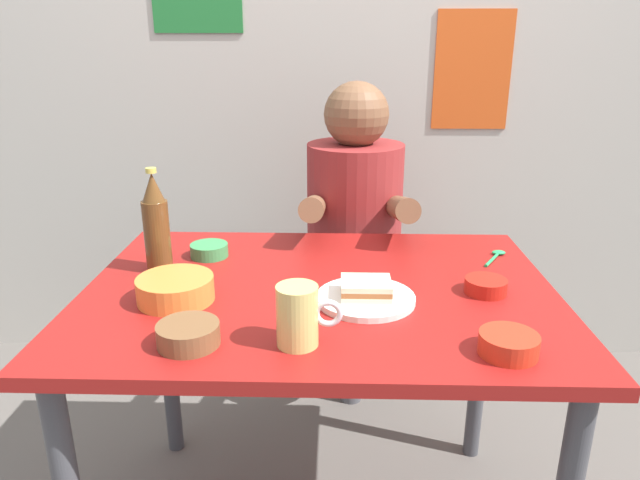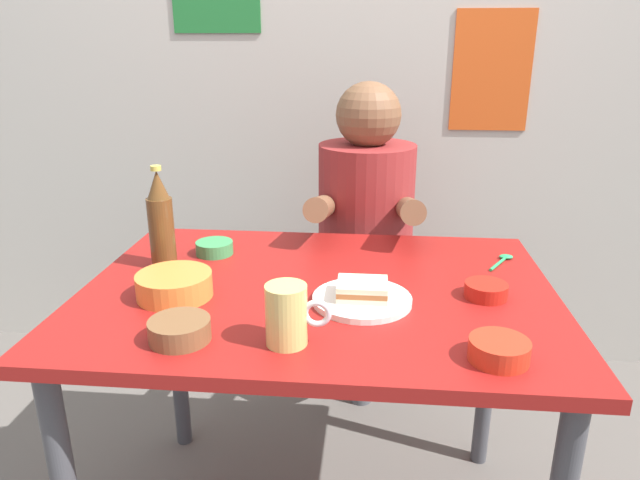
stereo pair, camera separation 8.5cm
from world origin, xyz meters
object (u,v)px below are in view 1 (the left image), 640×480
at_px(plate_orange, 366,298).
at_px(beer_bottle, 156,225).
at_px(stool, 352,316).
at_px(sandwich, 366,288).
at_px(sambal_bowl_red, 486,285).
at_px(beer_mug, 299,316).
at_px(person_seated, 355,206).
at_px(dining_table, 319,323).

distance_m(plate_orange, beer_bottle, 0.55).
relative_size(stool, sandwich, 4.09).
xyz_separation_m(plate_orange, sambal_bowl_red, (0.28, 0.05, 0.01)).
bearing_deg(beer_bottle, sambal_bowl_red, -8.41).
relative_size(stool, beer_bottle, 1.72).
bearing_deg(beer_mug, plate_orange, 55.04).
height_order(person_seated, plate_orange, person_seated).
bearing_deg(sambal_bowl_red, plate_orange, -169.06).
distance_m(beer_mug, beer_bottle, 0.53).
height_order(person_seated, sambal_bowl_red, person_seated).
distance_m(stool, sambal_bowl_red, 0.82).
height_order(stool, beer_bottle, beer_bottle).
bearing_deg(dining_table, person_seated, 80.79).
height_order(person_seated, sandwich, person_seated).
bearing_deg(person_seated, dining_table, -99.21).
bearing_deg(sambal_bowl_red, beer_mug, -149.00).
height_order(dining_table, sandwich, sandwich).
height_order(stool, beer_mug, beer_mug).
xyz_separation_m(beer_mug, beer_bottle, (-0.37, 0.36, 0.06)).
bearing_deg(dining_table, beer_mug, -96.56).
bearing_deg(person_seated, beer_mug, -98.41).
relative_size(person_seated, sambal_bowl_red, 7.49).
xyz_separation_m(dining_table, beer_bottle, (-0.40, 0.10, 0.21)).
height_order(plate_orange, sambal_bowl_red, sambal_bowl_red).
relative_size(plate_orange, sambal_bowl_red, 2.29).
bearing_deg(beer_mug, dining_table, 83.44).
xyz_separation_m(stool, beer_bottle, (-0.51, -0.53, 0.51)).
distance_m(stool, beer_bottle, 0.89).
distance_m(sandwich, beer_mug, 0.24).
bearing_deg(beer_mug, stool, 81.70).
height_order(sandwich, beer_bottle, beer_bottle).
xyz_separation_m(beer_bottle, sambal_bowl_red, (0.79, -0.12, -0.10)).
xyz_separation_m(person_seated, sambal_bowl_red, (0.28, -0.64, -0.01)).
bearing_deg(beer_bottle, person_seated, 46.01).
bearing_deg(plate_orange, stool, 90.39).
height_order(stool, sambal_bowl_red, sambal_bowl_red).
bearing_deg(sambal_bowl_red, sandwich, -169.06).
bearing_deg(sandwich, plate_orange, -90.00).
xyz_separation_m(dining_table, beer_mug, (-0.03, -0.27, 0.15)).
xyz_separation_m(dining_table, plate_orange, (0.11, -0.07, 0.10)).
relative_size(dining_table, stool, 2.44).
relative_size(plate_orange, beer_bottle, 0.84).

